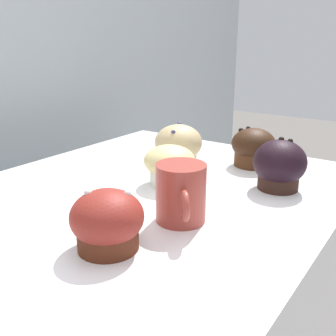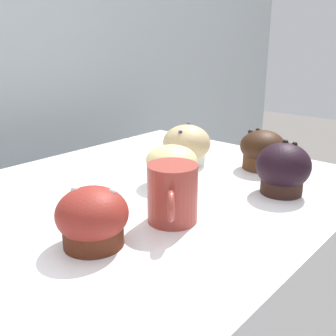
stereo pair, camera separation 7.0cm
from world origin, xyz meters
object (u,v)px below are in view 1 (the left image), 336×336
Objects in this scene: muffin_back_right at (169,164)px; muffin_front_left at (279,166)px; muffin_back_center at (178,145)px; muffin_front_center at (107,222)px; muffin_front_right at (253,147)px; coffee_cup at (181,192)px.

muffin_back_right is 1.00× the size of muffin_front_left.
muffin_back_right is at bearing -153.47° from muffin_back_center.
muffin_front_center is 0.39m from muffin_back_center.
muffin_back_right is at bearing 157.54° from muffin_front_right.
muffin_back_center is at bearing 20.04° from muffin_front_center.
muffin_back_right is 0.16m from coffee_cup.
muffin_front_center is 1.03× the size of muffin_front_right.
muffin_back_center is (0.12, 0.06, 0.00)m from muffin_back_right.
muffin_back_center is at bearing 83.91° from muffin_front_left.
muffin_front_left is 0.23m from coffee_cup.
muffin_back_center reaches higher than muffin_front_right.
muffin_front_center is at bearing 165.33° from coffee_cup.
muffin_back_right is at bearing 118.12° from muffin_front_left.
muffin_front_left is at bearing -96.09° from muffin_back_center.
muffin_front_left reaches higher than coffee_cup.
muffin_front_center is at bearing -163.38° from muffin_back_right.
coffee_cup reaches higher than muffin_back_right.
muffin_front_right is (0.20, -0.08, 0.00)m from muffin_back_right.
muffin_back_right is 0.93× the size of muffin_back_center.
muffin_front_center is 1.00× the size of muffin_front_left.
muffin_front_center is 0.45m from muffin_front_right.
muffin_back_center is at bearing 26.53° from muffin_back_right.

